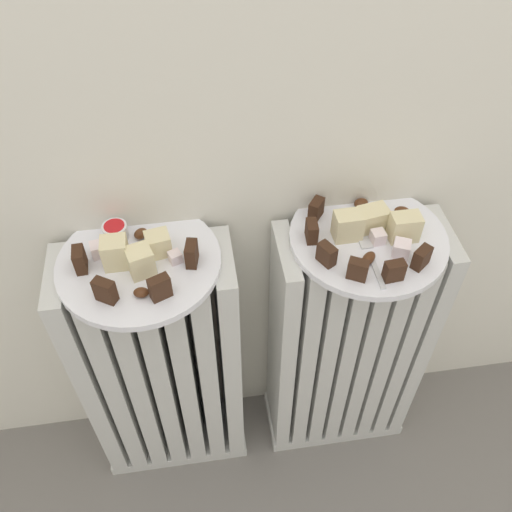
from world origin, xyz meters
name	(u,v)px	position (x,y,z in m)	size (l,w,h in m)	color
radiator_left	(164,370)	(-0.19, 0.28, 0.30)	(0.31, 0.14, 0.62)	silver
radiator_right	(345,347)	(0.19, 0.28, 0.30)	(0.31, 0.14, 0.62)	silver
plate_left	(139,263)	(-0.19, 0.28, 0.62)	(0.26, 0.26, 0.01)	white
plate_right	(368,238)	(0.19, 0.28, 0.62)	(0.26, 0.26, 0.01)	white
dark_cake_slice_left_0	(80,260)	(-0.27, 0.27, 0.65)	(0.03, 0.02, 0.04)	#382114
dark_cake_slice_left_1	(105,291)	(-0.23, 0.21, 0.65)	(0.03, 0.02, 0.04)	#382114
dark_cake_slice_left_2	(160,288)	(-0.15, 0.20, 0.65)	(0.03, 0.02, 0.04)	#382114
dark_cake_slice_left_3	(192,254)	(-0.10, 0.26, 0.65)	(0.03, 0.02, 0.04)	#382114
marble_cake_slice_left_0	(115,253)	(-0.22, 0.28, 0.65)	(0.04, 0.04, 0.05)	beige
marble_cake_slice_left_1	(158,244)	(-0.15, 0.29, 0.65)	(0.04, 0.03, 0.04)	beige
marble_cake_slice_left_2	(140,261)	(-0.18, 0.26, 0.65)	(0.04, 0.04, 0.05)	beige
turkish_delight_left_0	(175,257)	(-0.13, 0.27, 0.64)	(0.02, 0.02, 0.02)	white
turkish_delight_left_1	(99,250)	(-0.25, 0.30, 0.64)	(0.02, 0.02, 0.02)	white
medjool_date_left_0	(141,292)	(-0.18, 0.21, 0.63)	(0.02, 0.02, 0.01)	#4C2814
medjool_date_left_1	(141,234)	(-0.18, 0.33, 0.64)	(0.02, 0.02, 0.02)	#4C2814
jam_bowl_left	(115,231)	(-0.22, 0.34, 0.64)	(0.04, 0.04, 0.03)	white
dark_cake_slice_right_0	(316,209)	(0.11, 0.34, 0.64)	(0.03, 0.02, 0.03)	#382114
dark_cake_slice_right_1	(312,231)	(0.09, 0.29, 0.64)	(0.03, 0.02, 0.03)	#382114
dark_cake_slice_right_2	(327,254)	(0.10, 0.23, 0.64)	(0.03, 0.02, 0.03)	#382114
dark_cake_slice_right_3	(358,270)	(0.14, 0.20, 0.64)	(0.03, 0.02, 0.03)	#382114
dark_cake_slice_right_4	(394,271)	(0.20, 0.18, 0.64)	(0.03, 0.02, 0.03)	#382114
dark_cake_slice_right_5	(422,258)	(0.25, 0.21, 0.64)	(0.03, 0.02, 0.03)	#382114
marble_cake_slice_right_0	(405,227)	(0.24, 0.27, 0.65)	(0.05, 0.03, 0.05)	beige
marble_cake_slice_right_1	(373,218)	(0.20, 0.30, 0.65)	(0.05, 0.03, 0.04)	beige
marble_cake_slice_right_2	(348,226)	(0.15, 0.28, 0.65)	(0.05, 0.03, 0.05)	beige
turkish_delight_right_0	(378,237)	(0.20, 0.26, 0.64)	(0.02, 0.02, 0.02)	white
turkish_delight_right_1	(401,249)	(0.22, 0.23, 0.64)	(0.03, 0.03, 0.03)	white
medjool_date_right_0	(361,203)	(0.19, 0.35, 0.64)	(0.03, 0.02, 0.02)	#4C2814
medjool_date_right_1	(402,211)	(0.26, 0.32, 0.63)	(0.03, 0.02, 0.02)	#4C2814
medjool_date_right_2	(369,258)	(0.17, 0.22, 0.63)	(0.03, 0.02, 0.01)	#4C2814
medjool_date_right_3	(347,214)	(0.16, 0.33, 0.63)	(0.02, 0.02, 0.01)	#4C2814
fork	(372,259)	(0.18, 0.23, 0.63)	(0.02, 0.11, 0.00)	silver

